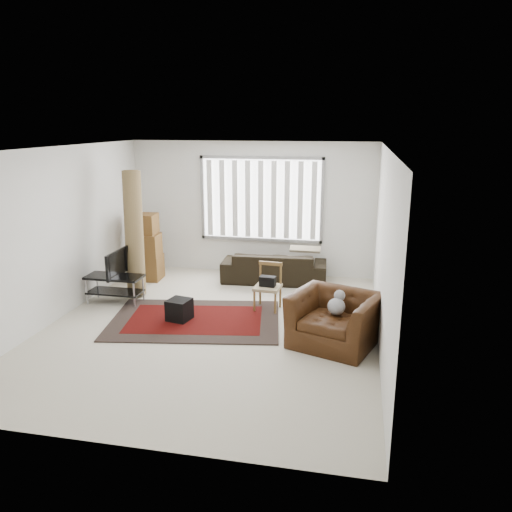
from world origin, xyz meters
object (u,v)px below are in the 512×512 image
(moving_boxes, at_px, (147,249))
(sofa, at_px, (274,262))
(side_chair, at_px, (268,285))
(armchair, at_px, (335,316))
(tv_stand, at_px, (115,283))

(moving_boxes, xyz_separation_m, sofa, (2.50, 0.37, -0.22))
(side_chair, height_order, armchair, armchair)
(tv_stand, relative_size, moving_boxes, 0.74)
(moving_boxes, height_order, armchair, moving_boxes)
(tv_stand, bearing_deg, armchair, -14.02)
(tv_stand, relative_size, armchair, 0.69)
(sofa, xyz_separation_m, armchair, (1.31, -2.70, 0.04))
(tv_stand, height_order, sofa, sofa)
(moving_boxes, relative_size, side_chair, 1.68)
(moving_boxes, height_order, side_chair, moving_boxes)
(tv_stand, xyz_separation_m, side_chair, (2.67, 0.21, 0.09))
(sofa, relative_size, side_chair, 2.58)
(moving_boxes, xyz_separation_m, side_chair, (2.65, -1.17, -0.18))
(tv_stand, relative_size, side_chair, 1.24)
(sofa, bearing_deg, armchair, 112.39)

